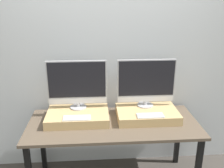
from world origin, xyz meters
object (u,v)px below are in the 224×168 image
object	(u,v)px
monitor_right	(146,82)
keyboard_right	(150,115)
keyboard_left	(77,118)
monitor_left	(77,84)

from	to	relation	value
monitor_right	keyboard_right	distance (m)	0.37
keyboard_left	monitor_right	xyz separation A→B (m)	(0.73, 0.26, 0.26)
monitor_left	keyboard_left	bearing A→B (deg)	-90.00
keyboard_left	monitor_left	bearing A→B (deg)	90.00
keyboard_left	monitor_right	world-z (taller)	monitor_right
monitor_left	keyboard_right	size ratio (longest dim) A/B	2.30
keyboard_right	keyboard_left	bearing A→B (deg)	180.00
monitor_left	keyboard_left	xyz separation A→B (m)	(0.00, -0.26, -0.26)
monitor_left	monitor_right	xyz separation A→B (m)	(0.73, 0.00, 0.00)
keyboard_right	monitor_left	bearing A→B (deg)	160.43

